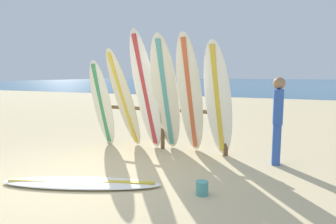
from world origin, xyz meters
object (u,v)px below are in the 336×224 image
object	(u,v)px
surfboard_leaning_center_right	(190,96)
surfboard_lying_on_sand	(81,183)
surfboard_leaning_far_left	(102,104)
surfboard_leaning_center	(166,96)
beachgoer_standing	(278,117)
sand_bucket	(202,188)
surfboard_rack	(163,119)
surfboard_leaning_center_left	(146,92)
surfboard_leaning_right	(218,100)
surfboard_leaning_left	(124,100)

from	to	relation	value
surfboard_leaning_center_right	surfboard_lying_on_sand	distance (m)	2.66
surfboard_leaning_far_left	surfboard_leaning_center	bearing A→B (deg)	-0.26
beachgoer_standing	sand_bucket	size ratio (longest dim) A/B	8.32
surfboard_leaning_far_left	surfboard_lying_on_sand	size ratio (longest dim) A/B	0.80
surfboard_rack	surfboard_leaning_far_left	xyz separation A→B (m)	(-1.36, -0.33, 0.31)
surfboard_leaning_far_left	surfboard_lying_on_sand	distance (m)	2.63
surfboard_leaning_center	sand_bucket	size ratio (longest dim) A/B	12.60
surfboard_leaning_center_left	surfboard_leaning_center_right	bearing A→B (deg)	1.98
surfboard_leaning_center_left	surfboard_leaning_center_right	world-z (taller)	surfboard_leaning_center_left
surfboard_leaning_right	sand_bucket	world-z (taller)	surfboard_leaning_right
beachgoer_standing	surfboard_rack	bearing A→B (deg)	174.59
surfboard_leaning_left	surfboard_leaning_center	world-z (taller)	surfboard_leaning_center
surfboard_leaning_center_right	surfboard_leaning_far_left	bearing A→B (deg)	-179.73
surfboard_leaning_center_left	sand_bucket	size ratio (longest dim) A/B	13.24
surfboard_leaning_center	surfboard_leaning_center_right	distance (m)	0.52
surfboard_leaning_center	surfboard_rack	bearing A→B (deg)	123.74
surfboard_leaning_left	surfboard_leaning_center	xyz separation A→B (m)	(0.98, 0.02, 0.12)
surfboard_leaning_center_right	surfboard_lying_on_sand	size ratio (longest dim) A/B	1.00
surfboard_lying_on_sand	beachgoer_standing	size ratio (longest dim) A/B	1.52
beachgoer_standing	surfboard_leaning_left	bearing A→B (deg)	-177.60
surfboard_leaning_left	surfboard_leaning_center_right	world-z (taller)	surfboard_leaning_center_right
surfboard_rack	sand_bucket	size ratio (longest dim) A/B	15.25
surfboard_leaning_center_right	surfboard_leaning_right	world-z (taller)	surfboard_leaning_center_right
surfboard_lying_on_sand	beachgoer_standing	distance (m)	3.56
surfboard_leaning_center	surfboard_lying_on_sand	distance (m)	2.50
surfboard_leaning_far_left	surfboard_leaning_center_right	bearing A→B (deg)	0.27
surfboard_leaning_center_right	surfboard_leaning_right	xyz separation A→B (m)	(0.55, 0.07, -0.07)
surfboard_leaning_left	surfboard_leaning_center	size ratio (longest dim) A/B	0.90
surfboard_leaning_center_right	sand_bucket	size ratio (longest dim) A/B	12.63
surfboard_leaning_right	beachgoer_standing	size ratio (longest dim) A/B	1.44
surfboard_rack	surfboard_leaning_left	size ratio (longest dim) A/B	1.34
beachgoer_standing	surfboard_leaning_center_right	bearing A→B (deg)	-176.84
surfboard_leaning_center_left	surfboard_lying_on_sand	size ratio (longest dim) A/B	1.04
surfboard_leaning_center_left	sand_bucket	distance (m)	2.78
surfboard_leaning_far_left	beachgoer_standing	xyz separation A→B (m)	(3.75, 0.10, -0.10)
surfboard_rack	surfboard_lying_on_sand	size ratio (longest dim) A/B	1.20
surfboard_leaning_far_left	surfboard_leaning_center_left	bearing A→B (deg)	-1.18
surfboard_rack	surfboard_leaning_center_left	size ratio (longest dim) A/B	1.15
surfboard_leaning_center_left	surfboard_leaning_right	world-z (taller)	surfboard_leaning_center_left
surfboard_leaning_far_left	surfboard_leaning_center_right	size ratio (longest dim) A/B	0.81
surfboard_leaning_center	sand_bucket	distance (m)	2.50
surfboard_lying_on_sand	surfboard_leaning_center_right	bearing A→B (deg)	66.38
surfboard_leaning_far_left	beachgoer_standing	size ratio (longest dim) A/B	1.23
surfboard_leaning_right	surfboard_lying_on_sand	size ratio (longest dim) A/B	0.94
surfboard_leaning_center	surfboard_leaning_right	xyz separation A→B (m)	(1.07, 0.08, -0.06)
surfboard_leaning_far_left	surfboard_leaning_center_left	world-z (taller)	surfboard_leaning_center_left
surfboard_rack	surfboard_leaning_center_right	world-z (taller)	surfboard_leaning_center_right
surfboard_rack	surfboard_leaning_center_left	world-z (taller)	surfboard_leaning_center_left
surfboard_rack	beachgoer_standing	distance (m)	2.41
surfboard_leaning_center_left	beachgoer_standing	world-z (taller)	surfboard_leaning_center_left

